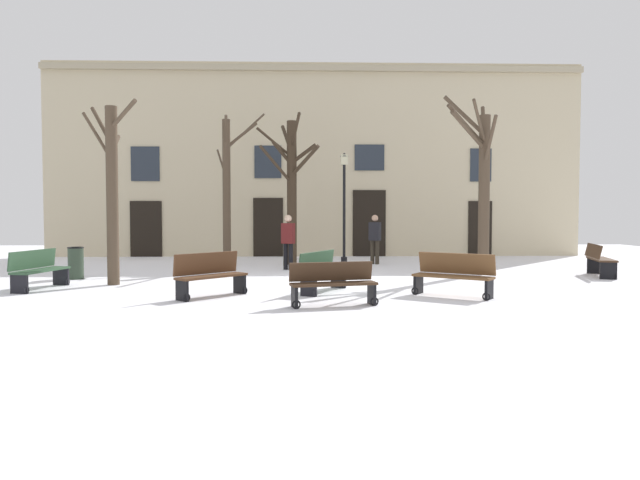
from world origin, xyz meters
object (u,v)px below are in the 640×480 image
litter_bin (76,263)px  bench_back_to_back_left (322,270)px  bench_back_to_back_right (599,259)px  bench_by_litter_bin (333,283)px  tree_right_of_center (292,185)px  person_crossing_plaza (375,237)px  tree_foreground (482,181)px  bench_facing_shops (454,275)px  streetlamp (344,196)px  bench_far_corner (210,274)px  tree_center (227,187)px  bench_near_lamp (39,269)px  tree_near_facade (112,189)px  person_by_shop_door (288,239)px

litter_bin → bench_back_to_back_left: (6.50, -2.77, 0.05)m
bench_back_to_back_right → bench_by_litter_bin: bearing=137.5°
tree_right_of_center → bench_by_litter_bin: bearing=-84.1°
person_crossing_plaza → tree_foreground: bearing=157.6°
bench_facing_shops → bench_back_to_back_right: (5.08, 3.84, 0.01)m
streetlamp → bench_far_corner: streetlamp is taller
streetlamp → bench_back_to_back_right: streetlamp is taller
bench_back_to_back_left → person_crossing_plaza: 7.51m
bench_back_to_back_left → bench_back_to_back_right: (7.84, 3.02, -0.01)m
tree_foreground → bench_back_to_back_right: 3.87m
tree_center → bench_back_to_back_left: 7.95m
litter_bin → bench_near_lamp: 2.12m
bench_by_litter_bin → person_crossing_plaza: (1.93, 9.22, 0.51)m
tree_center → person_crossing_plaza: bearing=1.8°
tree_center → litter_bin: bearing=-129.5°
tree_right_of_center → person_crossing_plaza: size_ratio=2.91×
litter_bin → person_crossing_plaza: person_crossing_plaza is taller
tree_center → bench_back_to_back_left: tree_center is taller
tree_right_of_center → bench_facing_shops: 9.00m
tree_near_facade → bench_by_litter_bin: 6.59m
tree_near_facade → bench_back_to_back_left: (5.10, -1.48, -1.88)m
tree_right_of_center → bench_far_corner: bearing=-101.3°
tree_near_facade → tree_foreground: bearing=12.9°
bench_by_litter_bin → bench_near_lamp: bench_near_lamp is taller
tree_near_facade → bench_back_to_back_left: tree_near_facade is taller
tree_right_of_center → person_by_shop_door: 2.64m
bench_facing_shops → person_by_shop_door: bearing=157.0°
tree_center → bench_back_to_back_left: size_ratio=3.00×
bench_facing_shops → person_by_shop_door: size_ratio=0.97×
bench_back_to_back_left → bench_far_corner: 2.50m
litter_bin → bench_back_to_back_right: size_ratio=0.49×
bench_back_to_back_right → person_crossing_plaza: (-5.77, 4.18, 0.48)m
tree_foreground → streetlamp: (-3.68, 4.17, -0.29)m
bench_back_to_back_left → bench_near_lamp: 6.59m
bench_near_lamp → bench_far_corner: bearing=-98.3°
tree_right_of_center → tree_center: bearing=-177.8°
streetlamp → bench_near_lamp: streetlamp is taller
person_by_shop_door → person_crossing_plaza: size_ratio=1.00×
bench_by_litter_bin → bench_facing_shops: (2.62, 1.20, 0.03)m
tree_right_of_center → tree_foreground: 6.50m
tree_right_of_center → tree_near_facade: 7.11m
tree_right_of_center → tree_center: (-2.17, -0.08, -0.10)m
tree_foreground → litter_bin: bearing=-175.1°
tree_center → bench_by_litter_bin: bearing=-71.0°
bench_by_litter_bin → litter_bin: bearing=131.1°
person_by_shop_door → person_crossing_plaza: bearing=-118.5°
tree_near_facade → person_by_shop_door: size_ratio=2.60×
tree_near_facade → bench_back_to_back_right: size_ratio=2.53×
bench_near_lamp → tree_foreground: bearing=-64.4°
bench_by_litter_bin → bench_back_to_back_right: bearing=20.1°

